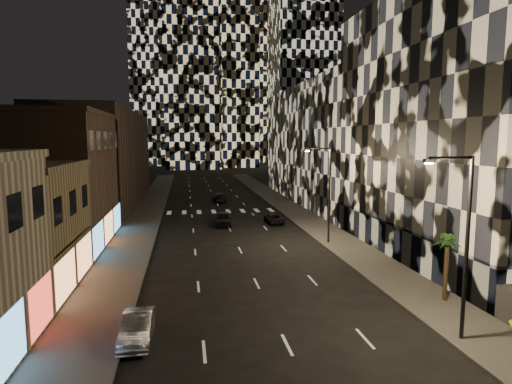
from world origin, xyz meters
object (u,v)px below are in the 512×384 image
object	(u,v)px
streetlight_near	(463,235)
car_dark_midlane	(223,219)
streetlight_far	(327,188)
car_silver_parked	(137,328)
palm_tree	(447,246)
car_dark_rightlane	(274,219)
car_dark_oncoming	(219,197)

from	to	relation	value
streetlight_near	car_dark_midlane	bearing A→B (deg)	106.30
streetlight_far	car_silver_parked	distance (m)	23.78
streetlight_far	palm_tree	xyz separation A→B (m)	(2.42, -15.24, -1.81)
palm_tree	car_dark_rightlane	bearing A→B (deg)	101.66
car_silver_parked	streetlight_far	bearing A→B (deg)	48.94
streetlight_far	car_dark_midlane	size ratio (longest dim) A/B	1.97
streetlight_near	car_dark_oncoming	xyz separation A→B (m)	(-7.85, 49.15, -4.66)
streetlight_near	car_dark_rightlane	xyz separation A→B (m)	(-2.86, 30.33, -4.81)
car_dark_rightlane	palm_tree	bearing A→B (deg)	-80.44
car_dark_oncoming	car_silver_parked	bearing A→B (deg)	78.96
car_dark_rightlane	streetlight_far	bearing A→B (deg)	-76.64
car_dark_oncoming	palm_tree	bearing A→B (deg)	101.39
streetlight_near	palm_tree	distance (m)	5.64
car_dark_midlane	car_silver_parked	bearing A→B (deg)	-98.08
streetlight_far	car_dark_oncoming	size ratio (longest dim) A/B	1.89
car_dark_midlane	car_dark_oncoming	bearing A→B (deg)	92.50
palm_tree	streetlight_near	bearing A→B (deg)	-116.94
car_dark_rightlane	car_dark_midlane	bearing A→B (deg)	178.37
streetlight_far	palm_tree	world-z (taller)	streetlight_far
car_silver_parked	car_dark_oncoming	world-z (taller)	car_dark_oncoming
streetlight_far	car_dark_rightlane	bearing A→B (deg)	105.46
palm_tree	car_dark_midlane	bearing A→B (deg)	113.83
car_silver_parked	car_dark_midlane	world-z (taller)	car_dark_midlane
streetlight_near	palm_tree	world-z (taller)	streetlight_near
car_dark_oncoming	streetlight_near	bearing A→B (deg)	97.44
car_dark_rightlane	streetlight_near	bearing A→B (deg)	-86.72
car_dark_oncoming	car_dark_rightlane	bearing A→B (deg)	103.24
streetlight_far	car_dark_rightlane	xyz separation A→B (m)	(-2.86, 10.33, -4.81)
car_silver_parked	car_dark_oncoming	distance (m)	47.15
car_silver_parked	palm_tree	size ratio (longest dim) A/B	0.99
streetlight_far	car_dark_oncoming	distance (m)	30.54
streetlight_far	car_dark_midlane	world-z (taller)	streetlight_far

